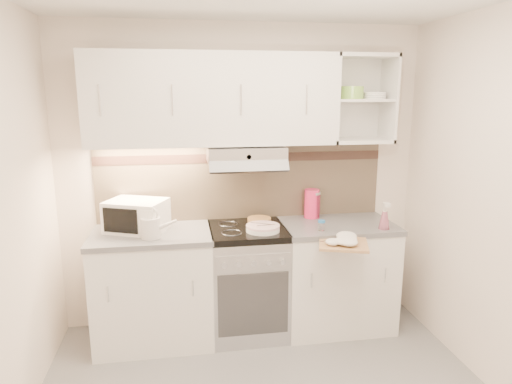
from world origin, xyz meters
TOP-DOWN VIEW (x-y plane):
  - room_shell at (0.00, 0.37)m, footprint 3.04×2.84m
  - base_cabinet_left at (-0.75, 1.10)m, footprint 0.90×0.60m
  - worktop_left at (-0.75, 1.10)m, footprint 0.92×0.62m
  - base_cabinet_right at (0.75, 1.10)m, footprint 0.90×0.60m
  - worktop_right at (0.75, 1.10)m, footprint 0.92×0.62m
  - electric_range at (0.00, 1.10)m, footprint 0.60×0.60m
  - microwave at (-0.86, 1.16)m, footprint 0.52×0.46m
  - watering_can at (-0.73, 0.96)m, footprint 0.28×0.15m
  - plate_stack at (0.10, 0.99)m, footprint 0.26×0.26m
  - bread_loaf at (0.11, 1.20)m, footprint 0.19×0.19m
  - pink_pitcher at (0.59, 1.30)m, footprint 0.13×0.12m
  - glass_jar at (0.60, 1.30)m, footprint 0.12×0.12m
  - spice_jar at (0.56, 0.93)m, footprint 0.06×0.06m
  - spray_bottle at (1.06, 0.89)m, footprint 0.09×0.09m
  - cutting_board at (0.65, 0.68)m, footprint 0.43×0.40m
  - dish_towel at (0.63, 0.67)m, footprint 0.30×0.27m

SIDE VIEW (x-z plane):
  - base_cabinet_left at x=-0.75m, z-range 0.00..0.86m
  - base_cabinet_right at x=0.75m, z-range 0.00..0.86m
  - electric_range at x=0.00m, z-range 0.00..0.90m
  - cutting_board at x=0.65m, z-range 0.86..0.88m
  - worktop_left at x=-0.75m, z-range 0.86..0.90m
  - worktop_right at x=0.75m, z-range 0.86..0.90m
  - dish_towel at x=0.63m, z-range 0.88..0.95m
  - bread_loaf at x=0.11m, z-range 0.90..0.95m
  - plate_stack at x=0.10m, z-range 0.90..0.95m
  - spice_jar at x=0.56m, z-range 0.90..0.98m
  - watering_can at x=-0.73m, z-range 0.87..1.11m
  - spray_bottle at x=1.06m, z-range 0.87..1.10m
  - glass_jar at x=0.60m, z-range 0.90..1.13m
  - microwave at x=-0.86m, z-range 0.90..1.14m
  - pink_pitcher at x=0.59m, z-range 0.90..1.15m
  - room_shell at x=0.00m, z-range 0.37..2.89m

